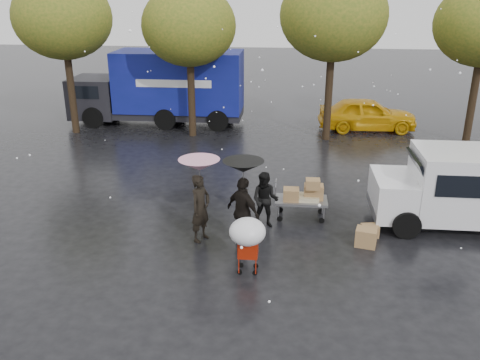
# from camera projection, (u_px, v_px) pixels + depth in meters

# --- Properties ---
(ground) EXTENTS (90.00, 90.00, 0.00)m
(ground) POSITION_uv_depth(u_px,v_px,m) (253.00, 242.00, 13.51)
(ground) COLOR black
(ground) RESTS_ON ground
(person_pink) EXTENTS (0.70, 0.80, 1.85)m
(person_pink) POSITION_uv_depth(u_px,v_px,m) (201.00, 208.00, 13.33)
(person_pink) COLOR black
(person_pink) RESTS_ON ground
(person_middle) EXTENTS (0.88, 0.74, 1.60)m
(person_middle) POSITION_uv_depth(u_px,v_px,m) (265.00, 200.00, 14.15)
(person_middle) COLOR black
(person_middle) RESTS_ON ground
(person_black) EXTENTS (1.14, 1.06, 1.88)m
(person_black) POSITION_uv_depth(u_px,v_px,m) (243.00, 212.00, 13.07)
(person_black) COLOR black
(person_black) RESTS_ON ground
(umbrella_pink) EXTENTS (1.07, 1.07, 2.28)m
(umbrella_pink) POSITION_uv_depth(u_px,v_px,m) (199.00, 165.00, 12.90)
(umbrella_pink) COLOR #4C4C4C
(umbrella_pink) RESTS_ON ground
(umbrella_black) EXTENTS (1.05, 1.05, 2.33)m
(umbrella_black) POSITION_uv_depth(u_px,v_px,m) (243.00, 167.00, 12.62)
(umbrella_black) COLOR #4C4C4C
(umbrella_black) RESTS_ON ground
(vendor_cart) EXTENTS (1.52, 0.80, 1.27)m
(vendor_cart) POSITION_uv_depth(u_px,v_px,m) (304.00, 195.00, 14.69)
(vendor_cart) COLOR slate
(vendor_cart) RESTS_ON ground
(shopping_cart) EXTENTS (0.84, 0.84, 1.46)m
(shopping_cart) POSITION_uv_depth(u_px,v_px,m) (248.00, 234.00, 11.63)
(shopping_cart) COLOR #AE1F09
(shopping_cart) RESTS_ON ground
(white_van) EXTENTS (4.91, 2.18, 2.20)m
(white_van) POSITION_uv_depth(u_px,v_px,m) (470.00, 187.00, 14.09)
(white_van) COLOR white
(white_van) RESTS_ON ground
(blue_truck) EXTENTS (8.30, 2.60, 3.50)m
(blue_truck) POSITION_uv_depth(u_px,v_px,m) (163.00, 88.00, 24.50)
(blue_truck) COLOR navy
(blue_truck) RESTS_ON ground
(box_ground_near) EXTENTS (0.62, 0.54, 0.48)m
(box_ground_near) POSITION_uv_depth(u_px,v_px,m) (366.00, 237.00, 13.27)
(box_ground_near) COLOR #996842
(box_ground_near) RESTS_ON ground
(box_ground_far) EXTENTS (0.49, 0.42, 0.34)m
(box_ground_far) POSITION_uv_depth(u_px,v_px,m) (370.00, 231.00, 13.78)
(box_ground_far) COLOR #996842
(box_ground_far) RESTS_ON ground
(yellow_taxi) EXTENTS (4.56, 2.02, 1.53)m
(yellow_taxi) POSITION_uv_depth(u_px,v_px,m) (367.00, 114.00, 23.69)
(yellow_taxi) COLOR #DD9F0B
(yellow_taxi) RESTS_ON ground
(tree_row) EXTENTS (21.60, 4.40, 7.12)m
(tree_row) POSITION_uv_depth(u_px,v_px,m) (261.00, 21.00, 21.03)
(tree_row) COLOR black
(tree_row) RESTS_ON ground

